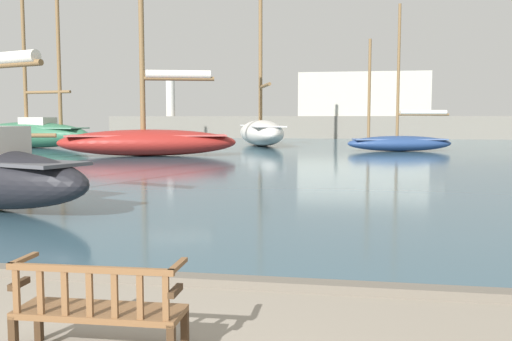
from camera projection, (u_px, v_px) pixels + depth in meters
name	position (u px, v px, depth m)	size (l,w,h in m)	color
harbor_water	(328.00, 145.00, 47.18)	(100.00, 80.00, 0.08)	#385666
quay_edge_kerb	(177.00, 279.00, 7.81)	(40.00, 0.30, 0.12)	#675F54
park_bench	(99.00, 308.00, 5.39)	(1.61, 0.56, 0.92)	#3D2A19
sailboat_mid_starboard	(30.00, 130.00, 42.35)	(10.92, 4.81, 15.48)	#2D6647
sailboat_outer_starboard	(400.00, 140.00, 37.75)	(7.19, 3.34, 9.59)	navy
sailboat_distant_harbor	(261.00, 131.00, 45.69)	(6.51, 12.09, 13.94)	silver
sailboat_mid_port	(148.00, 138.00, 33.02)	(12.24, 5.97, 14.06)	maroon
far_breakwater	(342.00, 117.00, 62.05)	(51.54, 2.40, 7.22)	slate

